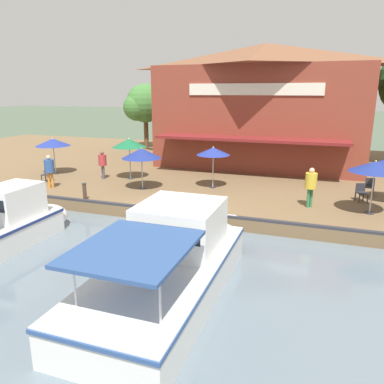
{
  "coord_description": "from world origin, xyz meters",
  "views": [
    {
      "loc": [
        14.3,
        6.19,
        5.68
      ],
      "look_at": [
        -1.0,
        0.8,
        1.3
      ],
      "focal_mm": 35.0,
      "sensor_mm": 36.0,
      "label": 1
    }
  ],
  "objects_px": {
    "person_mid_patio": "(49,167)",
    "patio_umbrella_mid_patio_left": "(375,167)",
    "patio_umbrella_far_corner": "(213,151)",
    "mooring_post": "(85,191)",
    "patio_umbrella_near_quay_edge": "(129,143)",
    "cafe_chair_back_row_seat": "(47,173)",
    "person_near_entrance": "(311,182)",
    "patio_umbrella_by_entrance": "(53,142)",
    "cafe_chair_mid_patio": "(369,186)",
    "cafe_chair_under_first_umbrella": "(361,191)",
    "tree_behind_restaurant": "(143,104)",
    "motorboat_fourth_along": "(176,259)",
    "person_at_quay_edge": "(102,161)",
    "waterfront_restaurant": "(263,104)",
    "patio_umbrella_mid_patio_right": "(141,153)",
    "motorboat_far_downstream": "(10,225)"
  },
  "relations": [
    {
      "from": "cafe_chair_mid_patio",
      "to": "mooring_post",
      "type": "relative_size",
      "value": 1.02
    },
    {
      "from": "patio_umbrella_by_entrance",
      "to": "patio_umbrella_mid_patio_right",
      "type": "bearing_deg",
      "value": 76.85
    },
    {
      "from": "person_at_quay_edge",
      "to": "cafe_chair_under_first_umbrella",
      "type": "bearing_deg",
      "value": 89.87
    },
    {
      "from": "patio_umbrella_mid_patio_left",
      "to": "cafe_chair_under_first_umbrella",
      "type": "distance_m",
      "value": 2.49
    },
    {
      "from": "waterfront_restaurant",
      "to": "tree_behind_restaurant",
      "type": "xyz_separation_m",
      "value": [
        -3.75,
        -11.38,
        -0.26
      ]
    },
    {
      "from": "patio_umbrella_near_quay_edge",
      "to": "cafe_chair_back_row_seat",
      "type": "relative_size",
      "value": 2.86
    },
    {
      "from": "patio_umbrella_far_corner",
      "to": "patio_umbrella_mid_patio_left",
      "type": "bearing_deg",
      "value": 74.76
    },
    {
      "from": "patio_umbrella_mid_patio_left",
      "to": "mooring_post",
      "type": "bearing_deg",
      "value": -79.85
    },
    {
      "from": "patio_umbrella_near_quay_edge",
      "to": "person_mid_patio",
      "type": "relative_size",
      "value": 1.35
    },
    {
      "from": "patio_umbrella_mid_patio_left",
      "to": "person_near_entrance",
      "type": "height_order",
      "value": "patio_umbrella_mid_patio_left"
    },
    {
      "from": "cafe_chair_mid_patio",
      "to": "cafe_chair_back_row_seat",
      "type": "distance_m",
      "value": 17.59
    },
    {
      "from": "patio_umbrella_mid_patio_left",
      "to": "tree_behind_restaurant",
      "type": "relative_size",
      "value": 0.4
    },
    {
      "from": "patio_umbrella_far_corner",
      "to": "person_at_quay_edge",
      "type": "bearing_deg",
      "value": -88.94
    },
    {
      "from": "cafe_chair_under_first_umbrella",
      "to": "mooring_post",
      "type": "relative_size",
      "value": 1.02
    },
    {
      "from": "patio_umbrella_near_quay_edge",
      "to": "cafe_chair_mid_patio",
      "type": "xyz_separation_m",
      "value": [
        -0.77,
        13.12,
        -1.66
      ]
    },
    {
      "from": "waterfront_restaurant",
      "to": "motorboat_fourth_along",
      "type": "height_order",
      "value": "waterfront_restaurant"
    },
    {
      "from": "person_at_quay_edge",
      "to": "motorboat_fourth_along",
      "type": "xyz_separation_m",
      "value": [
        9.43,
        8.46,
        -0.76
      ]
    },
    {
      "from": "patio_umbrella_mid_patio_left",
      "to": "motorboat_fourth_along",
      "type": "distance_m",
      "value": 9.72
    },
    {
      "from": "patio_umbrella_mid_patio_right",
      "to": "person_mid_patio",
      "type": "bearing_deg",
      "value": -73.28
    },
    {
      "from": "cafe_chair_under_first_umbrella",
      "to": "motorboat_fourth_along",
      "type": "bearing_deg",
      "value": -31.35
    },
    {
      "from": "motorboat_fourth_along",
      "to": "patio_umbrella_mid_patio_right",
      "type": "bearing_deg",
      "value": -147.37
    },
    {
      "from": "person_at_quay_edge",
      "to": "patio_umbrella_near_quay_edge",
      "type": "bearing_deg",
      "value": 109.91
    },
    {
      "from": "cafe_chair_back_row_seat",
      "to": "tree_behind_restaurant",
      "type": "xyz_separation_m",
      "value": [
        -13.96,
        -0.68,
        3.44
      ]
    },
    {
      "from": "patio_umbrella_mid_patio_left",
      "to": "person_near_entrance",
      "type": "distance_m",
      "value": 2.65
    },
    {
      "from": "waterfront_restaurant",
      "to": "cafe_chair_under_first_umbrella",
      "type": "relative_size",
      "value": 16.8
    },
    {
      "from": "patio_umbrella_near_quay_edge",
      "to": "mooring_post",
      "type": "bearing_deg",
      "value": 1.37
    },
    {
      "from": "cafe_chair_under_first_umbrella",
      "to": "person_mid_patio",
      "type": "distance_m",
      "value": 15.92
    },
    {
      "from": "tree_behind_restaurant",
      "to": "cafe_chair_under_first_umbrella",
      "type": "bearing_deg",
      "value": 54.98
    },
    {
      "from": "patio_umbrella_mid_patio_left",
      "to": "patio_umbrella_by_entrance",
      "type": "xyz_separation_m",
      "value": [
        -2.15,
        -18.04,
        -0.05
      ]
    },
    {
      "from": "patio_umbrella_far_corner",
      "to": "person_at_quay_edge",
      "type": "relative_size",
      "value": 1.34
    },
    {
      "from": "cafe_chair_back_row_seat",
      "to": "person_mid_patio",
      "type": "xyz_separation_m",
      "value": [
        1.16,
        1.2,
        0.66
      ]
    },
    {
      "from": "patio_umbrella_by_entrance",
      "to": "patio_umbrella_near_quay_edge",
      "type": "bearing_deg",
      "value": 93.94
    },
    {
      "from": "person_near_entrance",
      "to": "cafe_chair_back_row_seat",
      "type": "bearing_deg",
      "value": -90.5
    },
    {
      "from": "motorboat_far_downstream",
      "to": "patio_umbrella_by_entrance",
      "type": "bearing_deg",
      "value": -150.2
    },
    {
      "from": "person_near_entrance",
      "to": "person_mid_patio",
      "type": "bearing_deg",
      "value": -85.6
    },
    {
      "from": "person_at_quay_edge",
      "to": "cafe_chair_mid_patio",
      "type": "bearing_deg",
      "value": 95.16
    },
    {
      "from": "cafe_chair_mid_patio",
      "to": "person_mid_patio",
      "type": "height_order",
      "value": "person_mid_patio"
    },
    {
      "from": "patio_umbrella_mid_patio_left",
      "to": "cafe_chair_back_row_seat",
      "type": "relative_size",
      "value": 2.73
    },
    {
      "from": "person_mid_patio",
      "to": "motorboat_far_downstream",
      "type": "height_order",
      "value": "person_mid_patio"
    },
    {
      "from": "tree_behind_restaurant",
      "to": "patio_umbrella_mid_patio_left",
      "type": "bearing_deg",
      "value": 51.34
    },
    {
      "from": "cafe_chair_back_row_seat",
      "to": "person_at_quay_edge",
      "type": "relative_size",
      "value": 0.51
    },
    {
      "from": "cafe_chair_under_first_umbrella",
      "to": "motorboat_far_downstream",
      "type": "height_order",
      "value": "motorboat_far_downstream"
    },
    {
      "from": "patio_umbrella_mid_patio_left",
      "to": "motorboat_fourth_along",
      "type": "bearing_deg",
      "value": -38.49
    },
    {
      "from": "patio_umbrella_by_entrance",
      "to": "person_at_quay_edge",
      "type": "distance_m",
      "value": 3.76
    },
    {
      "from": "person_mid_patio",
      "to": "patio_umbrella_mid_patio_left",
      "type": "bearing_deg",
      "value": 93.31
    },
    {
      "from": "person_mid_patio",
      "to": "mooring_post",
      "type": "relative_size",
      "value": 2.15
    },
    {
      "from": "cafe_chair_back_row_seat",
      "to": "mooring_post",
      "type": "bearing_deg",
      "value": 59.72
    },
    {
      "from": "motorboat_fourth_along",
      "to": "mooring_post",
      "type": "bearing_deg",
      "value": -127.39
    },
    {
      "from": "patio_umbrella_near_quay_edge",
      "to": "tree_behind_restaurant",
      "type": "distance_m",
      "value": 12.8
    },
    {
      "from": "cafe_chair_under_first_umbrella",
      "to": "motorboat_fourth_along",
      "type": "relative_size",
      "value": 0.1
    }
  ]
}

